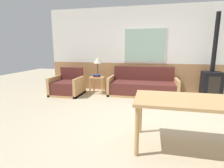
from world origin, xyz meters
The scene contains 9 objects.
ground_plane centered at (0.00, 0.00, 0.00)m, with size 16.00×16.00×0.00m, color beige.
wall_back centered at (-0.02, 2.63, 1.36)m, with size 7.20×0.09×2.70m.
couch centered at (-0.40, 2.14, 0.25)m, with size 2.04×0.84×0.85m.
armchair centered at (-2.67, 1.71, 0.25)m, with size 0.90×0.82×0.81m.
side_table centered at (-1.80, 2.07, 0.43)m, with size 0.45×0.45×0.54m.
table_lamp centered at (-1.82, 2.15, 1.02)m, with size 0.27×0.27×0.60m.
book_stack centered at (-1.82, 2.00, 0.58)m, with size 0.22×0.16×0.08m.
dining_table centered at (0.43, -0.68, 0.65)m, with size 1.61×0.80×0.73m.
wood_stove centered at (1.51, 2.19, 0.57)m, with size 0.49×0.47×2.36m.
Camera 1 is at (-0.17, -3.14, 1.40)m, focal length 28.00 mm.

